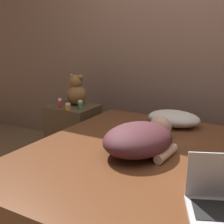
{
  "coord_description": "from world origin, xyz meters",
  "views": [
    {
      "loc": [
        0.76,
        -1.73,
        1.3
      ],
      "look_at": [
        -0.38,
        0.23,
        0.69
      ],
      "focal_mm": 50.0,
      "sensor_mm": 36.0,
      "label": 1
    }
  ],
  "objects_px": {
    "teddy_bear": "(76,92)",
    "bottle_amber": "(68,107)",
    "person_lying": "(141,138)",
    "laptop": "(219,198)",
    "bottle_red": "(60,103)",
    "pillow": "(174,118)",
    "bottle_green": "(80,105)"
  },
  "relations": [
    {
      "from": "teddy_bear",
      "to": "bottle_amber",
      "type": "relative_size",
      "value": 4.68
    },
    {
      "from": "person_lying",
      "to": "teddy_bear",
      "type": "distance_m",
      "value": 1.24
    },
    {
      "from": "laptop",
      "to": "bottle_amber",
      "type": "distance_m",
      "value": 1.81
    },
    {
      "from": "person_lying",
      "to": "bottle_red",
      "type": "relative_size",
      "value": 7.96
    },
    {
      "from": "laptop",
      "to": "bottle_red",
      "type": "height_order",
      "value": "laptop"
    },
    {
      "from": "person_lying",
      "to": "laptop",
      "type": "height_order",
      "value": "laptop"
    },
    {
      "from": "pillow",
      "to": "bottle_green",
      "type": "bearing_deg",
      "value": -174.12
    },
    {
      "from": "laptop",
      "to": "pillow",
      "type": "bearing_deg",
      "value": 94.52
    },
    {
      "from": "pillow",
      "to": "teddy_bear",
      "type": "relative_size",
      "value": 1.44
    },
    {
      "from": "bottle_red",
      "to": "bottle_green",
      "type": "bearing_deg",
      "value": 17.16
    },
    {
      "from": "bottle_green",
      "to": "bottle_amber",
      "type": "height_order",
      "value": "bottle_green"
    },
    {
      "from": "person_lying",
      "to": "laptop",
      "type": "relative_size",
      "value": 1.99
    },
    {
      "from": "pillow",
      "to": "person_lying",
      "type": "height_order",
      "value": "person_lying"
    },
    {
      "from": "laptop",
      "to": "bottle_amber",
      "type": "height_order",
      "value": "laptop"
    },
    {
      "from": "teddy_bear",
      "to": "bottle_green",
      "type": "distance_m",
      "value": 0.21
    },
    {
      "from": "pillow",
      "to": "person_lying",
      "type": "distance_m",
      "value": 0.66
    },
    {
      "from": "pillow",
      "to": "bottle_red",
      "type": "height_order",
      "value": "bottle_red"
    },
    {
      "from": "pillow",
      "to": "teddy_bear",
      "type": "xyz_separation_m",
      "value": [
        -1.02,
        0.03,
        0.12
      ]
    },
    {
      "from": "teddy_bear",
      "to": "bottle_green",
      "type": "bearing_deg",
      "value": -42.84
    },
    {
      "from": "bottle_red",
      "to": "laptop",
      "type": "bearing_deg",
      "value": -29.43
    },
    {
      "from": "person_lying",
      "to": "teddy_bear",
      "type": "xyz_separation_m",
      "value": [
        -1.02,
        0.69,
        0.09
      ]
    },
    {
      "from": "bottle_green",
      "to": "person_lying",
      "type": "bearing_deg",
      "value": -32.41
    },
    {
      "from": "bottle_amber",
      "to": "bottle_red",
      "type": "bearing_deg",
      "value": 166.77
    },
    {
      "from": "bottle_amber",
      "to": "laptop",
      "type": "bearing_deg",
      "value": -30.5
    },
    {
      "from": "teddy_bear",
      "to": "bottle_green",
      "type": "height_order",
      "value": "teddy_bear"
    },
    {
      "from": "bottle_green",
      "to": "bottle_amber",
      "type": "distance_m",
      "value": 0.12
    },
    {
      "from": "bottle_green",
      "to": "bottle_amber",
      "type": "bearing_deg",
      "value": -131.91
    },
    {
      "from": "person_lying",
      "to": "bottle_red",
      "type": "height_order",
      "value": "person_lying"
    },
    {
      "from": "teddy_bear",
      "to": "bottle_red",
      "type": "xyz_separation_m",
      "value": [
        -0.06,
        -0.19,
        -0.09
      ]
    },
    {
      "from": "pillow",
      "to": "laptop",
      "type": "xyz_separation_m",
      "value": [
        0.59,
        -1.1,
        -0.01
      ]
    },
    {
      "from": "bottle_red",
      "to": "person_lying",
      "type": "bearing_deg",
      "value": -24.87
    },
    {
      "from": "person_lying",
      "to": "bottle_green",
      "type": "relative_size",
      "value": 8.69
    }
  ]
}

